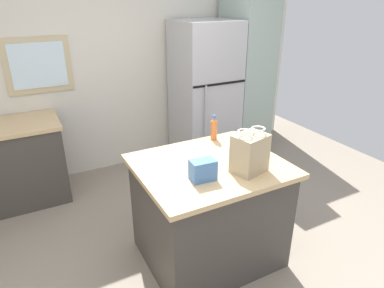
{
  "coord_description": "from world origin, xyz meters",
  "views": [
    {
      "loc": [
        -1.04,
        -1.85,
        2.11
      ],
      "look_at": [
        0.18,
        0.47,
        0.94
      ],
      "focal_mm": 31.91,
      "sensor_mm": 36.0,
      "label": 1
    }
  ],
  "objects_px": {
    "tall_cabinet": "(245,80)",
    "small_box": "(203,170)",
    "shopping_bag": "(250,153)",
    "refrigerator": "(205,95)",
    "bottle": "(214,129)",
    "kitchen_island": "(209,211)"
  },
  "relations": [
    {
      "from": "refrigerator",
      "to": "small_box",
      "type": "distance_m",
      "value": 2.14
    },
    {
      "from": "kitchen_island",
      "to": "small_box",
      "type": "distance_m",
      "value": 0.58
    },
    {
      "from": "refrigerator",
      "to": "tall_cabinet",
      "type": "xyz_separation_m",
      "value": [
        0.63,
        0.0,
        0.12
      ]
    },
    {
      "from": "tall_cabinet",
      "to": "small_box",
      "type": "height_order",
      "value": "tall_cabinet"
    },
    {
      "from": "tall_cabinet",
      "to": "shopping_bag",
      "type": "bearing_deg",
      "value": -125.22
    },
    {
      "from": "small_box",
      "to": "bottle",
      "type": "relative_size",
      "value": 0.77
    },
    {
      "from": "tall_cabinet",
      "to": "refrigerator",
      "type": "bearing_deg",
      "value": -179.98
    },
    {
      "from": "kitchen_island",
      "to": "shopping_bag",
      "type": "bearing_deg",
      "value": -50.33
    },
    {
      "from": "kitchen_island",
      "to": "tall_cabinet",
      "type": "xyz_separation_m",
      "value": [
        1.54,
        1.67,
        0.58
      ]
    },
    {
      "from": "refrigerator",
      "to": "shopping_bag",
      "type": "bearing_deg",
      "value": -110.5
    },
    {
      "from": "shopping_bag",
      "to": "kitchen_island",
      "type": "bearing_deg",
      "value": 129.67
    },
    {
      "from": "shopping_bag",
      "to": "refrigerator",
      "type": "bearing_deg",
      "value": 69.5
    },
    {
      "from": "tall_cabinet",
      "to": "small_box",
      "type": "distance_m",
      "value": 2.52
    },
    {
      "from": "tall_cabinet",
      "to": "bottle",
      "type": "relative_size",
      "value": 8.94
    },
    {
      "from": "refrigerator",
      "to": "bottle",
      "type": "bearing_deg",
      "value": -116.43
    },
    {
      "from": "refrigerator",
      "to": "small_box",
      "type": "relative_size",
      "value": 10.22
    },
    {
      "from": "refrigerator",
      "to": "small_box",
      "type": "bearing_deg",
      "value": -120.1
    },
    {
      "from": "kitchen_island",
      "to": "small_box",
      "type": "height_order",
      "value": "small_box"
    },
    {
      "from": "shopping_bag",
      "to": "tall_cabinet",
      "type": "bearing_deg",
      "value": 54.78
    },
    {
      "from": "tall_cabinet",
      "to": "shopping_bag",
      "type": "distance_m",
      "value": 2.33
    },
    {
      "from": "kitchen_island",
      "to": "small_box",
      "type": "bearing_deg",
      "value": -132.61
    },
    {
      "from": "shopping_bag",
      "to": "bottle",
      "type": "bearing_deg",
      "value": 82.79
    }
  ]
}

